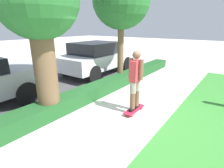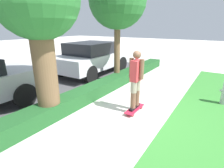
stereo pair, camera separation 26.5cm
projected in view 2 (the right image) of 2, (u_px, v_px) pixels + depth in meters
name	position (u px, v px, depth m)	size (l,w,h in m)	color
ground_plane	(128.00, 114.00, 4.83)	(60.00, 60.00, 0.00)	beige
street_asphalt	(36.00, 86.00, 7.02)	(12.74, 5.00, 0.01)	#474749
hedge_row	(85.00, 95.00, 5.60)	(12.74, 0.60, 0.41)	#1E5123
skateboard	(135.00, 109.00, 4.93)	(0.81, 0.24, 0.10)	red
skater_person	(136.00, 79.00, 4.65)	(0.49, 0.42, 1.62)	black
tree_near	(37.00, 4.00, 3.78)	(1.90, 1.90, 3.88)	brown
tree_mid	(118.00, 0.00, 6.62)	(2.22, 2.22, 4.37)	brown
parked_car_middle	(92.00, 57.00, 8.69)	(4.22, 2.06, 1.56)	silver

